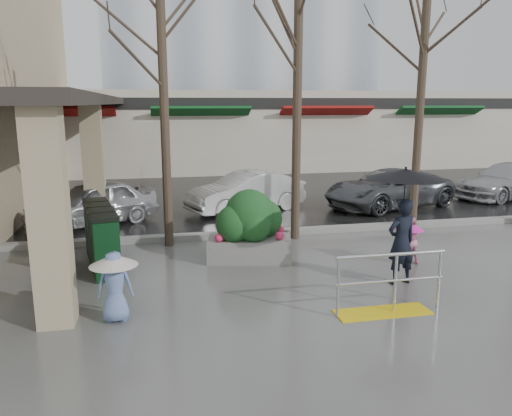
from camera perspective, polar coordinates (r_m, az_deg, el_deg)
name	(u,v)px	position (r m, az deg, el deg)	size (l,w,h in m)	color
ground	(288,292)	(9.32, 3.64, -9.60)	(120.00, 120.00, 0.00)	#51514F
street_asphalt	(190,160)	(30.62, -7.56, 5.43)	(120.00, 36.00, 0.01)	black
curb	(246,234)	(13.00, -1.11, -2.96)	(120.00, 0.30, 0.15)	gray
canopy_slab	(65,96)	(16.52, -20.96, 11.89)	(2.80, 18.00, 0.25)	#2D2823
pillar_front	(49,215)	(8.15, -22.55, -0.77)	(0.55, 0.55, 3.50)	tan
pillar_back	(94,164)	(14.51, -18.06, 4.75)	(0.55, 0.55, 3.50)	tan
storefront_row	(233,130)	(26.70, -2.62, 8.90)	(34.00, 6.74, 4.00)	beige
handrail	(387,291)	(8.61, 14.75, -9.16)	(1.90, 0.50, 1.03)	yellow
tree_west	(161,27)	(12.06, -10.79, 19.69)	(3.20, 3.20, 6.80)	#382B21
tree_midwest	(298,24)	(12.59, 4.88, 20.19)	(3.20, 3.20, 7.00)	#382B21
tree_mideast	(424,44)	(13.85, 18.67, 17.32)	(3.20, 3.20, 6.50)	#382B21
woman	(403,209)	(9.74, 16.50, -0.11)	(1.46, 1.46, 2.27)	black
child_pink	(409,237)	(11.22, 17.06, -3.14)	(0.62, 0.62, 1.03)	pink
child_blue	(115,278)	(8.22, -15.86, -7.75)	(0.76, 0.76, 1.15)	#657EB4
planter	(250,226)	(10.96, -0.73, -2.12)	(1.96, 1.26, 1.58)	slate
news_boxes	(101,236)	(11.07, -17.29, -3.12)	(0.95, 2.36, 1.29)	#0C3617
car_a	(92,203)	(14.86, -18.22, 0.52)	(1.49, 3.70, 1.26)	#B7B7BC
car_b	(246,192)	(15.95, -1.13, 1.87)	(1.33, 3.82, 1.26)	silver
car_c	(389,188)	(17.14, 14.93, 2.17)	(2.09, 4.53, 1.26)	#4F5256
car_d	(508,181)	(20.44, 26.84, 2.81)	(1.77, 4.34, 1.26)	#B2B2B7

